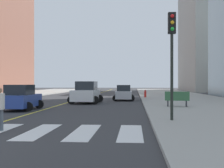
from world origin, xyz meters
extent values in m
cube|color=#9E9B93|center=(12.20, 20.00, 0.07)|extent=(10.00, 120.00, 0.15)
cube|color=silver|center=(2.70, 4.00, 0.01)|extent=(0.90, 4.00, 0.01)
cube|color=silver|center=(4.50, 4.00, 0.01)|extent=(0.90, 4.00, 0.01)
cube|color=silver|center=(6.30, 4.00, 0.01)|extent=(0.90, 4.00, 0.01)
cube|color=yellow|center=(0.00, 40.00, 0.01)|extent=(0.16, 80.00, 0.01)
cube|color=#9E9B93|center=(27.43, 65.00, 12.32)|extent=(18.00, 24.00, 24.63)
cube|color=silver|center=(1.90, 20.57, 0.75)|extent=(2.20, 4.64, 0.98)
cube|color=#1E2328|center=(1.91, 20.84, 1.64)|extent=(1.81, 2.34, 0.83)
cylinder|color=black|center=(0.80, 19.18, 0.37)|extent=(0.75, 0.26, 0.74)
cylinder|color=black|center=(2.92, 19.12, 0.37)|extent=(0.75, 0.26, 0.74)
cylinder|color=black|center=(0.88, 22.02, 0.37)|extent=(0.75, 0.26, 0.74)
cylinder|color=black|center=(3.00, 21.96, 0.37)|extent=(0.75, 0.26, 0.74)
cube|color=#2D479E|center=(-1.56, 13.21, 0.65)|extent=(1.85, 4.01, 0.86)
cube|color=#1E2328|center=(-1.55, 12.97, 1.43)|extent=(1.54, 2.01, 0.72)
cylinder|color=black|center=(-0.65, 14.46, 0.32)|extent=(0.65, 0.22, 0.65)
cylinder|color=black|center=(-2.49, 14.44, 0.32)|extent=(0.65, 0.22, 0.65)
cylinder|color=black|center=(-0.62, 11.98, 0.32)|extent=(0.65, 0.22, 0.65)
cylinder|color=black|center=(-2.47, 11.96, 0.32)|extent=(0.65, 0.22, 0.65)
cube|color=#B7B7BC|center=(5.28, 25.20, 0.62)|extent=(1.77, 3.79, 0.81)
cube|color=#1E2328|center=(5.27, 25.43, 1.34)|extent=(1.47, 1.91, 0.68)
cylinder|color=black|center=(4.43, 24.02, 0.30)|extent=(0.61, 0.21, 0.61)
cylinder|color=black|center=(6.17, 24.05, 0.30)|extent=(0.61, 0.21, 0.61)
cylinder|color=black|center=(4.39, 26.35, 0.30)|extent=(0.61, 0.21, 0.61)
cylinder|color=black|center=(6.13, 26.38, 0.30)|extent=(0.61, 0.21, 0.61)
cylinder|color=black|center=(8.21, 6.89, 2.20)|extent=(0.14, 0.14, 4.10)
cube|color=black|center=(8.21, 6.89, 4.75)|extent=(0.36, 0.28, 1.00)
sphere|color=red|center=(8.21, 6.71, 5.05)|extent=(0.18, 0.18, 0.18)
sphere|color=orange|center=(8.21, 6.71, 4.75)|extent=(0.18, 0.18, 0.18)
sphere|color=green|center=(8.21, 6.71, 4.45)|extent=(0.18, 0.18, 0.18)
cube|color=#33603D|center=(9.63, 15.33, 0.63)|extent=(1.85, 0.74, 0.08)
cube|color=#33603D|center=(9.60, 15.09, 0.97)|extent=(1.80, 0.24, 0.60)
cube|color=#2D2D33|center=(8.96, 15.39, 0.37)|extent=(0.15, 0.48, 0.44)
cube|color=#2D2D33|center=(10.30, 15.26, 0.37)|extent=(0.15, 0.48, 0.44)
cylinder|color=slate|center=(1.10, 4.13, 0.43)|extent=(0.20, 0.20, 0.86)
cylinder|color=red|center=(7.77, 29.65, 0.50)|extent=(0.26, 0.26, 0.70)
sphere|color=red|center=(7.77, 29.65, 0.93)|extent=(0.22, 0.22, 0.22)
camera|label=1|loc=(6.45, -7.62, 1.92)|focal=48.54mm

